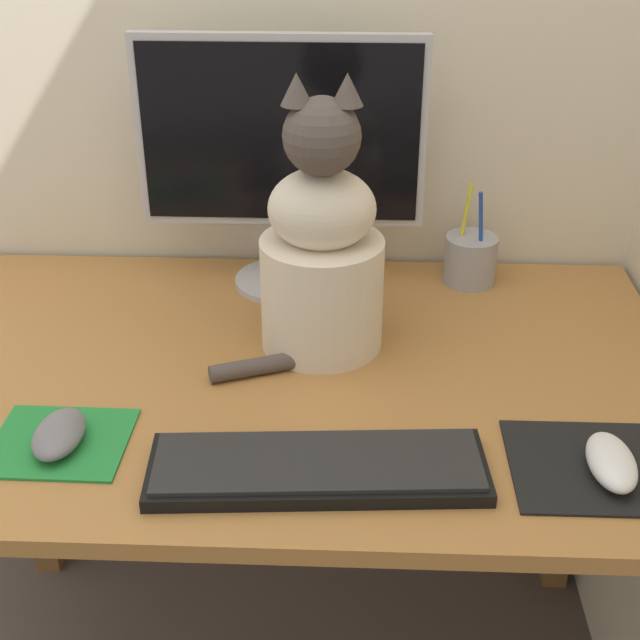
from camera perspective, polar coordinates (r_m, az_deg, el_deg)
desk at (r=1.37m, az=-2.48°, el=-6.73°), size 1.18×0.75×0.74m
monitor at (r=1.46m, az=-2.50°, el=10.79°), size 0.47×0.17×0.42m
keyboard at (r=1.11m, az=-0.15°, el=-9.42°), size 0.42×0.16×0.02m
mousepad_left at (r=1.21m, az=-16.28°, el=-7.51°), size 0.18×0.16×0.00m
mousepad_right at (r=1.17m, az=17.11°, el=-8.96°), size 0.21×0.18×0.00m
computer_mouse_left at (r=1.19m, az=-16.37°, el=-7.01°), size 0.06×0.11×0.03m
computer_mouse_right at (r=1.15m, az=18.15°, el=-8.63°), size 0.06×0.11×0.04m
cat at (r=1.30m, az=0.09°, el=4.35°), size 0.25×0.23×0.42m
pen_cup at (r=1.56m, az=9.60°, el=3.88°), size 0.09×0.09×0.17m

